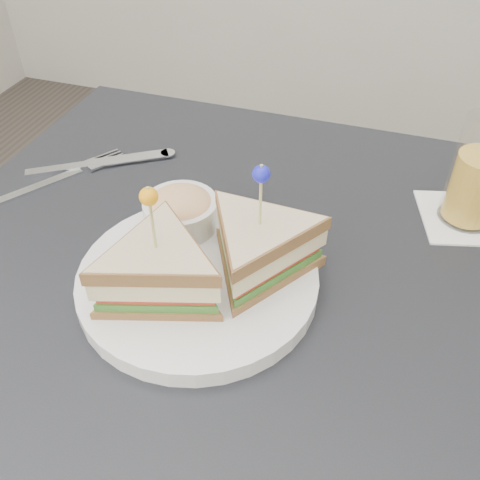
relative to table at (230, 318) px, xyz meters
name	(u,v)px	position (x,y,z in m)	size (l,w,h in m)	color
table	(230,318)	(0.00, 0.00, 0.00)	(0.80, 0.80, 0.75)	black
plate_meal	(204,258)	(-0.02, -0.02, 0.12)	(0.33, 0.33, 0.16)	white
cutlery_fork	(68,174)	(-0.29, 0.12, 0.08)	(0.12, 0.18, 0.01)	silver
cutlery_knife	(95,164)	(-0.27, 0.16, 0.08)	(0.20, 0.14, 0.01)	white
drink_set	(478,178)	(0.26, 0.20, 0.14)	(0.14, 0.14, 0.14)	white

